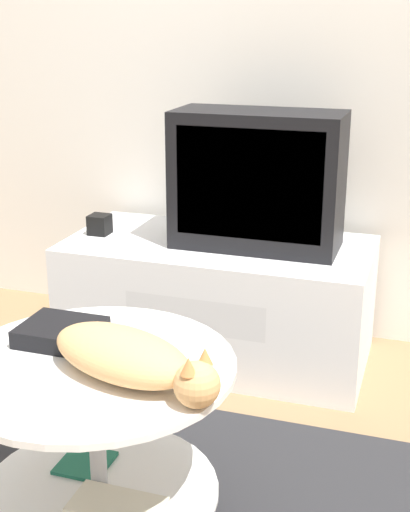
# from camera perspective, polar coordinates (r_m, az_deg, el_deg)

# --- Properties ---
(wall_back) EXTENTS (8.00, 0.05, 2.60)m
(wall_back) POSITION_cam_1_polar(r_m,az_deg,el_deg) (3.05, 2.61, 18.13)
(wall_back) COLOR silver
(wall_back) RESTS_ON ground_plane
(tv_stand) EXTENTS (1.20, 0.60, 0.48)m
(tv_stand) POSITION_cam_1_polar(r_m,az_deg,el_deg) (2.88, 1.05, -3.48)
(tv_stand) COLOR white
(tv_stand) RESTS_ON ground_plane
(tv) EXTENTS (0.63, 0.29, 0.52)m
(tv) POSITION_cam_1_polar(r_m,az_deg,el_deg) (2.70, 4.22, 6.06)
(tv) COLOR black
(tv) RESTS_ON tv_stand
(speaker) EXTENTS (0.08, 0.08, 0.08)m
(speaker) POSITION_cam_1_polar(r_m,az_deg,el_deg) (2.94, -8.43, 2.51)
(speaker) COLOR black
(speaker) RESTS_ON tv_stand
(coffee_table) EXTENTS (0.72, 0.72, 0.50)m
(coffee_table) POSITION_cam_1_polar(r_m,az_deg,el_deg) (1.89, -8.61, -13.58)
(coffee_table) COLOR #B2B2B7
(coffee_table) RESTS_ON rug
(dvd_box) EXTENTS (0.20, 0.17, 0.05)m
(dvd_box) POSITION_cam_1_polar(r_m,az_deg,el_deg) (1.92, -11.44, -6.01)
(dvd_box) COLOR black
(dvd_box) RESTS_ON coffee_table
(cat) EXTENTS (0.60, 0.31, 0.13)m
(cat) POSITION_cam_1_polar(r_m,az_deg,el_deg) (1.69, -6.22, -8.08)
(cat) COLOR tan
(cat) RESTS_ON coffee_table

